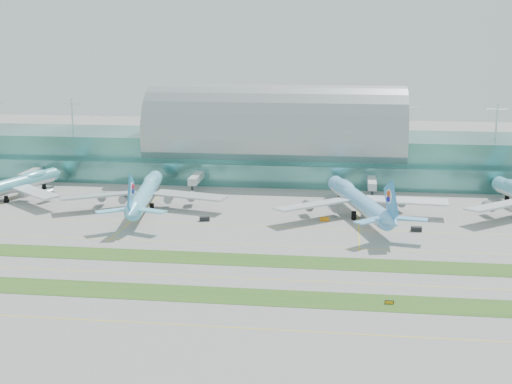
# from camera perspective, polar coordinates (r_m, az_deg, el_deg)

# --- Properties ---
(ground) EXTENTS (700.00, 700.00, 0.00)m
(ground) POSITION_cam_1_polar(r_m,az_deg,el_deg) (215.70, -1.88, -5.58)
(ground) COLOR gray
(ground) RESTS_ON ground
(terminal) EXTENTS (340.00, 69.10, 36.00)m
(terminal) POSITION_cam_1_polar(r_m,az_deg,el_deg) (336.68, 1.61, 3.66)
(terminal) COLOR #3D7A75
(terminal) RESTS_ON ground
(grass_strip_near) EXTENTS (420.00, 12.00, 0.08)m
(grass_strip_near) POSITION_cam_1_polar(r_m,az_deg,el_deg) (189.74, -3.24, -8.23)
(grass_strip_near) COLOR #2D591E
(grass_strip_near) RESTS_ON ground
(grass_strip_far) EXTENTS (420.00, 12.00, 0.08)m
(grass_strip_far) POSITION_cam_1_polar(r_m,az_deg,el_deg) (217.56, -1.80, -5.41)
(grass_strip_far) COLOR #2D591E
(grass_strip_far) RESTS_ON ground
(taxiline_a) EXTENTS (420.00, 0.35, 0.01)m
(taxiline_a) POSITION_cam_1_polar(r_m,az_deg,el_deg) (171.62, -4.48, -10.62)
(taxiline_a) COLOR yellow
(taxiline_a) RESTS_ON ground
(taxiline_b) EXTENTS (420.00, 0.35, 0.01)m
(taxiline_b) POSITION_cam_1_polar(r_m,az_deg,el_deg) (202.66, -2.52, -6.83)
(taxiline_b) COLOR yellow
(taxiline_b) RESTS_ON ground
(taxiline_c) EXTENTS (420.00, 0.35, 0.01)m
(taxiline_c) POSITION_cam_1_polar(r_m,az_deg,el_deg) (232.63, -1.17, -4.19)
(taxiline_c) COLOR yellow
(taxiline_c) RESTS_ON ground
(taxiline_d) EXTENTS (420.00, 0.35, 0.01)m
(taxiline_d) POSITION_cam_1_polar(r_m,az_deg,el_deg) (253.52, -0.43, -2.73)
(taxiline_d) COLOR yellow
(taxiline_d) RESTS_ON ground
(airliner_a) EXTENTS (58.93, 68.35, 19.28)m
(airliner_a) POSITION_cam_1_polar(r_m,az_deg,el_deg) (307.92, -19.27, 0.48)
(airliner_a) COLOR #5CBCCC
(airliner_a) RESTS_ON ground
(airliner_b) EXTENTS (64.69, 74.00, 20.39)m
(airliner_b) POSITION_cam_1_polar(r_m,az_deg,el_deg) (280.54, -8.85, -0.03)
(airliner_b) COLOR #71D6FA
(airliner_b) RESTS_ON ground
(airliner_c) EXTENTS (63.95, 74.17, 20.91)m
(airliner_c) POSITION_cam_1_polar(r_m,az_deg,el_deg) (267.97, 8.19, -0.58)
(airliner_c) COLOR #71BDFA
(airliner_c) RESTS_ON ground
(gse_c) EXTENTS (3.71, 2.19, 1.46)m
(gse_c) POSITION_cam_1_polar(r_m,az_deg,el_deg) (271.01, -9.99, -1.74)
(gse_c) COLOR black
(gse_c) RESTS_ON ground
(gse_d) EXTENTS (4.02, 2.67, 1.58)m
(gse_d) POSITION_cam_1_polar(r_m,az_deg,el_deg) (260.73, -4.14, -2.15)
(gse_d) COLOR black
(gse_d) RESTS_ON ground
(gse_e) EXTENTS (3.45, 2.31, 1.44)m
(gse_e) POSITION_cam_1_polar(r_m,az_deg,el_deg) (261.01, 5.50, -2.17)
(gse_e) COLOR orange
(gse_e) RESTS_ON ground
(gse_f) EXTENTS (3.69, 1.98, 1.63)m
(gse_f) POSITION_cam_1_polar(r_m,az_deg,el_deg) (253.11, 12.71, -2.90)
(gse_f) COLOR black
(gse_f) RESTS_ON ground
(taxiway_sign_east) EXTENTS (2.34, 0.35, 0.99)m
(taxiway_sign_east) POSITION_cam_1_polar(r_m,az_deg,el_deg) (186.59, 10.62, -8.67)
(taxiway_sign_east) COLOR black
(taxiway_sign_east) RESTS_ON ground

